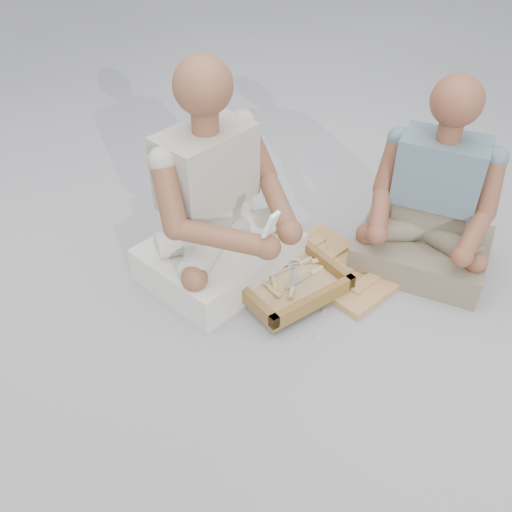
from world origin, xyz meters
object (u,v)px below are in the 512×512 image
Objects in this scene: carved_panel at (336,268)px; companion at (431,209)px; tool_tray at (275,271)px; craftsman at (217,210)px.

companion is at bearing 42.01° from carved_panel.
tool_tray is 0.73m from companion.
tool_tray is 0.76× the size of companion.
companion reaches higher than tool_tray.
carved_panel is 0.56× the size of craftsman.
carved_panel is at bearing 46.94° from tool_tray.
carved_panel is 0.62× the size of companion.
craftsman is 1.11× the size of companion.
carved_panel is 0.49m from companion.
companion is (0.76, 0.55, -0.04)m from craftsman.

